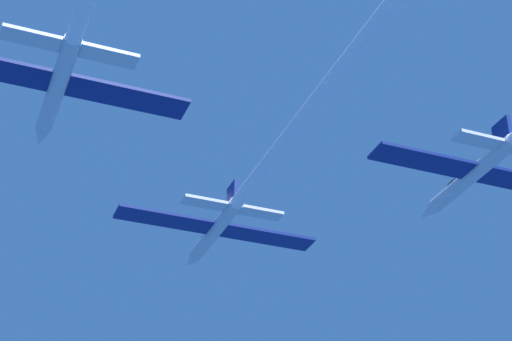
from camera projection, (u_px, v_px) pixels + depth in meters
jet_lead at (260, 172)px, 70.78m from camera, size 18.29×45.66×3.03m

